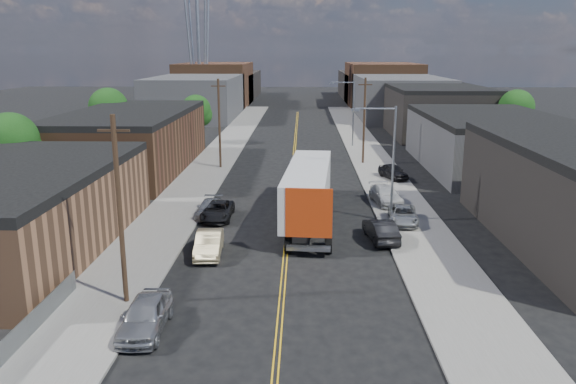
# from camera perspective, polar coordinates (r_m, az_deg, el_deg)

# --- Properties ---
(ground) EXTENTS (260.00, 260.00, 0.00)m
(ground) POSITION_cam_1_polar(r_m,az_deg,el_deg) (78.24, 0.69, 4.64)
(ground) COLOR black
(ground) RESTS_ON ground
(centerline) EXTENTS (0.32, 120.00, 0.01)m
(centerline) POSITION_cam_1_polar(r_m,az_deg,el_deg) (63.50, 0.50, 2.39)
(centerline) COLOR gold
(centerline) RESTS_ON ground
(sidewalk_left) EXTENTS (5.00, 140.00, 0.15)m
(sidewalk_left) POSITION_cam_1_polar(r_m,az_deg,el_deg) (64.35, -8.00, 2.47)
(sidewalk_left) COLOR slate
(sidewalk_left) RESTS_ON ground
(sidewalk_right) EXTENTS (5.00, 140.00, 0.15)m
(sidewalk_right) POSITION_cam_1_polar(r_m,az_deg,el_deg) (64.03, 9.04, 2.38)
(sidewalk_right) COLOR slate
(sidewalk_right) RESTS_ON ground
(warehouse_tan) EXTENTS (12.00, 22.00, 5.60)m
(warehouse_tan) POSITION_cam_1_polar(r_m,az_deg,el_deg) (41.27, -26.10, -1.61)
(warehouse_tan) COLOR brown
(warehouse_tan) RESTS_ON ground
(warehouse_brown) EXTENTS (12.00, 26.00, 6.60)m
(warehouse_brown) POSITION_cam_1_polar(r_m,az_deg,el_deg) (64.78, -15.71, 5.06)
(warehouse_brown) COLOR #513320
(warehouse_brown) RESTS_ON ground
(industrial_right_b) EXTENTS (14.00, 24.00, 6.10)m
(industrial_right_b) POSITION_cam_1_polar(r_m,az_deg,el_deg) (67.26, 19.68, 4.86)
(industrial_right_b) COLOR #333335
(industrial_right_b) RESTS_ON ground
(industrial_right_c) EXTENTS (14.00, 22.00, 7.60)m
(industrial_right_c) POSITION_cam_1_polar(r_m,az_deg,el_deg) (92.03, 14.78, 8.01)
(industrial_right_c) COLOR black
(industrial_right_c) RESTS_ON ground
(skyline_left_a) EXTENTS (16.00, 30.00, 8.00)m
(skyline_left_a) POSITION_cam_1_polar(r_m,az_deg,el_deg) (114.46, -9.25, 9.52)
(skyline_left_a) COLOR #333335
(skyline_left_a) RESTS_ON ground
(skyline_right_a) EXTENTS (16.00, 30.00, 8.00)m
(skyline_right_a) POSITION_cam_1_polar(r_m,az_deg,el_deg) (114.08, 11.19, 9.42)
(skyline_right_a) COLOR #333335
(skyline_right_a) RESTS_ON ground
(skyline_left_b) EXTENTS (16.00, 26.00, 10.00)m
(skyline_left_b) POSITION_cam_1_polar(r_m,az_deg,el_deg) (138.98, -7.36, 10.80)
(skyline_left_b) COLOR #513320
(skyline_left_b) RESTS_ON ground
(skyline_right_b) EXTENTS (16.00, 26.00, 10.00)m
(skyline_right_b) POSITION_cam_1_polar(r_m,az_deg,el_deg) (138.67, 9.50, 10.72)
(skyline_right_b) COLOR #513320
(skyline_right_b) RESTS_ON ground
(skyline_left_c) EXTENTS (16.00, 40.00, 7.00)m
(skyline_left_c) POSITION_cam_1_polar(r_m,az_deg,el_deg) (158.83, -6.24, 10.71)
(skyline_left_c) COLOR black
(skyline_left_c) RESTS_ON ground
(skyline_right_c) EXTENTS (16.00, 40.00, 7.00)m
(skyline_right_c) POSITION_cam_1_polar(r_m,az_deg,el_deg) (158.56, 8.49, 10.63)
(skyline_right_c) COLOR black
(skyline_right_c) RESTS_ON ground
(streetlight_near) EXTENTS (3.39, 0.25, 9.00)m
(streetlight_near) POSITION_cam_1_polar(r_m,az_deg,el_deg) (43.33, 10.16, 3.76)
(streetlight_near) COLOR gray
(streetlight_near) RESTS_ON ground
(streetlight_far) EXTENTS (3.39, 0.25, 9.00)m
(streetlight_far) POSITION_cam_1_polar(r_m,az_deg,el_deg) (77.80, 6.37, 8.46)
(streetlight_far) COLOR gray
(streetlight_far) RESTS_ON ground
(utility_pole_left_near) EXTENTS (1.60, 0.26, 10.00)m
(utility_pole_left_near) POSITION_cam_1_polar(r_m,az_deg,el_deg) (29.74, -16.73, -1.78)
(utility_pole_left_near) COLOR black
(utility_pole_left_near) RESTS_ON ground
(utility_pole_left_far) EXTENTS (1.60, 0.26, 10.00)m
(utility_pole_left_far) POSITION_cam_1_polar(r_m,az_deg,el_deg) (63.32, -6.99, 6.96)
(utility_pole_left_far) COLOR black
(utility_pole_left_far) RESTS_ON ground
(utility_pole_right) EXTENTS (1.60, 0.26, 10.00)m
(utility_pole_right) POSITION_cam_1_polar(r_m,az_deg,el_deg) (66.00, 7.75, 7.23)
(utility_pole_right) COLOR black
(utility_pole_right) RESTS_ON ground
(chainlink_fence) EXTENTS (0.05, 16.00, 1.22)m
(chainlink_fence) POSITION_cam_1_polar(r_m,az_deg,el_deg) (27.15, -27.24, -14.60)
(chainlink_fence) COLOR slate
(chainlink_fence) RESTS_ON ground
(tree_left_near) EXTENTS (4.85, 4.76, 7.91)m
(tree_left_near) POSITION_cam_1_polar(r_m,az_deg,el_deg) (53.94, -26.23, 4.39)
(tree_left_near) COLOR black
(tree_left_near) RESTS_ON ground
(tree_left_mid) EXTENTS (5.10, 5.04, 8.37)m
(tree_left_mid) POSITION_cam_1_polar(r_m,az_deg,el_deg) (76.72, -17.71, 7.92)
(tree_left_mid) COLOR black
(tree_left_mid) RESTS_ON ground
(tree_left_far) EXTENTS (4.35, 4.20, 6.97)m
(tree_left_far) POSITION_cam_1_polar(r_m,az_deg,el_deg) (80.99, -9.29, 8.04)
(tree_left_far) COLOR black
(tree_left_far) RESTS_ON ground
(tree_right_far) EXTENTS (4.85, 4.76, 7.91)m
(tree_right_far) POSITION_cam_1_polar(r_m,az_deg,el_deg) (82.78, 22.20, 7.74)
(tree_right_far) COLOR black
(tree_right_far) RESTS_ON ground
(semi_truck) EXTENTS (4.01, 17.73, 4.60)m
(semi_truck) POSITION_cam_1_polar(r_m,az_deg,el_deg) (44.09, 2.01, 0.57)
(semi_truck) COLOR #BDBDBD
(semi_truck) RESTS_ON ground
(car_left_a) EXTENTS (2.02, 4.88, 1.65)m
(car_left_a) POSITION_cam_1_polar(r_m,az_deg,el_deg) (28.06, -14.29, -12.03)
(car_left_a) COLOR #9EA0A3
(car_left_a) RESTS_ON ground
(car_left_b) EXTENTS (1.93, 4.75, 1.53)m
(car_left_b) POSITION_cam_1_polar(r_m,az_deg,el_deg) (37.11, -8.04, -5.22)
(car_left_b) COLOR #968762
(car_left_b) RESTS_ON ground
(car_left_c) EXTENTS (2.27, 4.90, 1.36)m
(car_left_c) POSITION_cam_1_polar(r_m,az_deg,el_deg) (44.76, -7.17, -1.91)
(car_left_c) COLOR black
(car_left_c) RESTS_ON ground
(car_left_d) EXTENTS (1.87, 4.45, 1.28)m
(car_left_d) POSITION_cam_1_polar(r_m,az_deg,el_deg) (45.64, -7.98, -1.66)
(car_left_d) COLOR #9D9FA1
(car_left_d) RESTS_ON ground
(car_right_oncoming) EXTENTS (2.23, 4.85, 1.54)m
(car_right_oncoming) POSITION_cam_1_polar(r_m,az_deg,el_deg) (39.96, 9.40, -3.84)
(car_right_oncoming) COLOR black
(car_right_oncoming) RESTS_ON ground
(car_right_lot_a) EXTENTS (2.59, 4.78, 1.27)m
(car_right_lot_a) POSITION_cam_1_polar(r_m,az_deg,el_deg) (43.86, 11.61, -2.28)
(car_right_lot_a) COLOR #A3A6A8
(car_right_lot_a) RESTS_ON sidewalk_right
(car_right_lot_b) EXTENTS (2.78, 5.22, 1.44)m
(car_right_lot_b) POSITION_cam_1_polar(r_m,az_deg,el_deg) (49.21, 9.89, -0.29)
(car_right_lot_b) COLOR #B8B8B8
(car_right_lot_b) RESTS_ON sidewalk_right
(car_right_lot_c) EXTENTS (3.00, 4.62, 1.46)m
(car_right_lot_c) POSITION_cam_1_polar(r_m,az_deg,el_deg) (58.86, 10.63, 2.07)
(car_right_lot_c) COLOR black
(car_right_lot_c) RESTS_ON sidewalk_right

